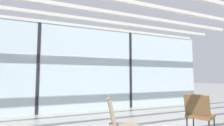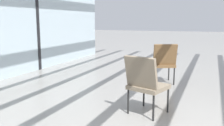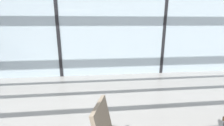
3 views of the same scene
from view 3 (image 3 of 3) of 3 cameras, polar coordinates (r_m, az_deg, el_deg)
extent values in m
cube|color=silver|center=(5.27, -19.35, 11.49)|extent=(14.00, 0.08, 3.09)
cube|color=black|center=(5.27, -19.35, 11.49)|extent=(0.10, 0.12, 3.09)
cube|color=black|center=(5.65, 18.63, 11.71)|extent=(0.10, 0.12, 3.09)
ellipsoid|color=silver|center=(10.48, -17.97, 16.18)|extent=(13.71, 4.31, 4.31)
sphere|color=black|center=(9.23, -33.32, 16.87)|extent=(0.28, 0.28, 0.28)
sphere|color=black|center=(8.88, -27.90, 17.73)|extent=(0.28, 0.28, 0.28)
sphere|color=black|center=(8.61, -22.03, 18.48)|extent=(0.28, 0.28, 0.28)
sphere|color=black|center=(8.42, -15.79, 19.07)|extent=(0.28, 0.28, 0.28)
sphere|color=black|center=(8.33, -9.31, 19.46)|extent=(0.28, 0.28, 0.28)
cube|color=#7F705B|center=(1.93, -3.73, -20.76)|extent=(0.28, 0.50, 0.44)
camera|label=1|loc=(1.51, -136.39, -31.92)|focal=26.86mm
camera|label=2|loc=(3.27, -82.59, -5.57)|focal=39.81mm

